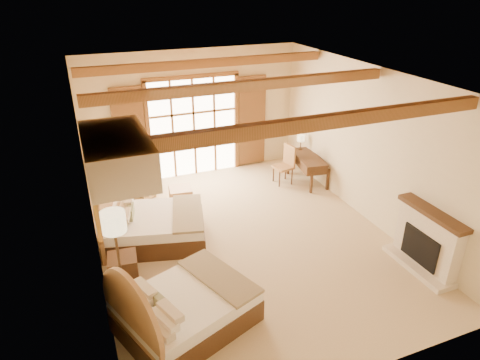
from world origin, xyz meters
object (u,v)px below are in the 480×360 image
nightstand (124,271)px  armchair (139,187)px  bed_near (178,308)px  desk (307,168)px  bed_far (148,225)px

nightstand → armchair: bearing=82.2°
bed_near → armchair: bearing=66.8°
bed_near → desk: (4.30, 3.70, 0.00)m
armchair → desk: 4.17m
armchair → desk: desk is taller
bed_near → armchair: bed_near is taller
bed_far → nightstand: 1.30m
bed_far → nightstand: size_ratio=3.94×
bed_far → desk: bearing=30.8°
bed_far → armchair: bed_far is taller
armchair → desk: (4.13, -0.63, 0.05)m
armchair → bed_far: bearing=126.9°
bed_far → armchair: 1.89m
bed_near → nightstand: (-0.60, 1.31, -0.09)m
bed_far → nightstand: bearing=-104.8°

